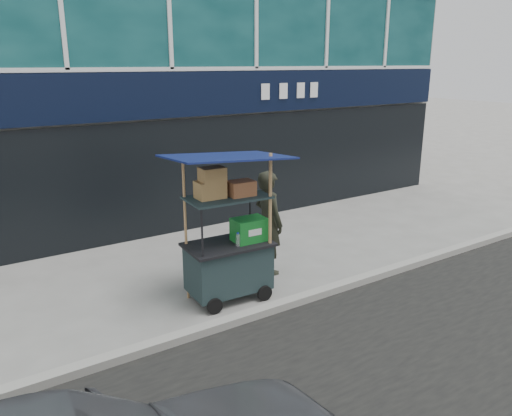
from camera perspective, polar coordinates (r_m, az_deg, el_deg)
ground at (r=7.85m, az=3.41°, el=-10.44°), size 80.00×80.00×0.00m
curb at (r=7.68m, az=4.32°, el=-10.59°), size 80.00×0.18×0.12m
vendor_cart at (r=7.60m, az=-3.05°, el=-4.63°), size 1.77×1.30×2.32m
vendor_man at (r=8.52m, az=1.40°, el=-1.64°), size 0.47×0.68×1.81m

